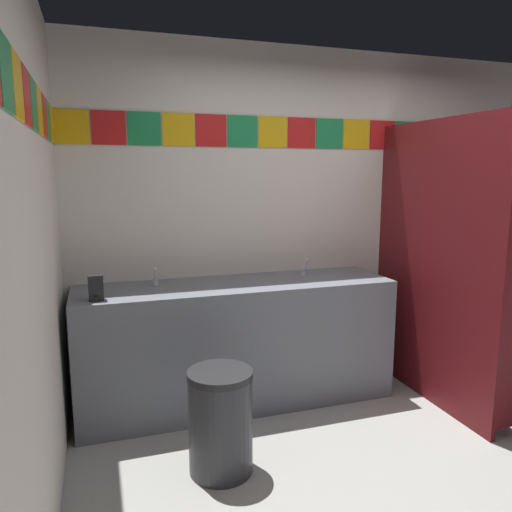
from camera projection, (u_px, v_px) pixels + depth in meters
name	position (u px, v px, depth m)	size (l,w,h in m)	color
ground_plane	(433.00, 486.00, 2.66)	(8.43, 8.43, 0.00)	#9E9E99
wall_back	(312.00, 217.00, 3.98)	(3.83, 0.09, 2.63)	silver
wall_side	(19.00, 270.00, 1.84)	(0.09, 3.22, 2.63)	silver
vanity_counter	(237.00, 342.00, 3.58)	(2.26, 0.61, 0.90)	slate
faucet_left	(155.00, 279.00, 3.41)	(0.04, 0.10, 0.14)	silver
faucet_right	(304.00, 269.00, 3.75)	(0.04, 0.10, 0.14)	silver
soap_dispenser	(96.00, 288.00, 3.03)	(0.09, 0.09, 0.16)	black
stall_divider	(477.00, 269.00, 3.37)	(0.92, 1.36, 2.05)	maroon
toilet	(457.00, 338.00, 4.12)	(0.39, 0.49, 0.74)	white
trash_bin	(221.00, 421.00, 2.75)	(0.37, 0.37, 0.60)	#333338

